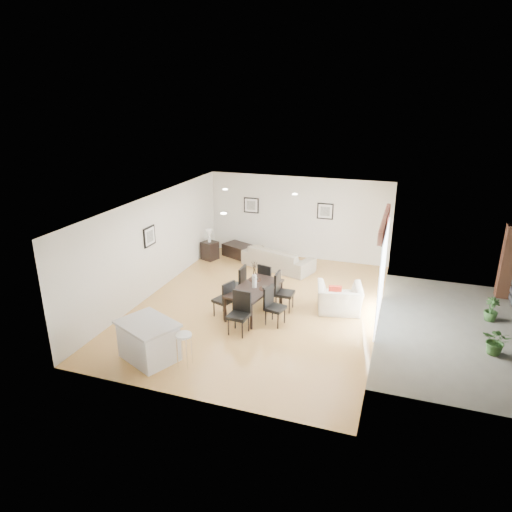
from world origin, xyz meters
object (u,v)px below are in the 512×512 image
(dining_chair_wnear, at_px, (226,297))
(kitchen_island, at_px, (149,340))
(armchair, at_px, (339,299))
(coffee_table, at_px, (239,251))
(dining_table, at_px, (254,290))
(dining_chair_efar, at_px, (282,289))
(bar_stool, at_px, (184,339))
(dining_chair_enear, at_px, (272,303))
(dining_chair_wfar, at_px, (239,283))
(dining_chair_head, at_px, (240,310))
(dining_chair_foot, at_px, (266,279))
(side_table, at_px, (210,250))
(sofa, at_px, (278,258))

(dining_chair_wnear, height_order, kitchen_island, dining_chair_wnear)
(armchair, xyz_separation_m, coffee_table, (-3.83, 3.02, -0.14))
(dining_table, xyz_separation_m, dining_chair_efar, (0.58, 0.42, -0.07))
(coffee_table, height_order, bar_stool, bar_stool)
(armchair, height_order, dining_chair_efar, dining_chair_efar)
(dining_table, distance_m, bar_stool, 2.74)
(armchair, xyz_separation_m, dining_chair_enear, (-1.41, -1.14, 0.17))
(armchair, distance_m, dining_chair_efar, 1.46)
(dining_chair_wnear, bearing_deg, coffee_table, -143.73)
(dining_table, distance_m, dining_chair_wfar, 0.71)
(coffee_table, bearing_deg, dining_chair_efar, -30.87)
(dining_chair_efar, relative_size, dining_chair_head, 1.00)
(dining_chair_enear, distance_m, dining_chair_foot, 1.55)
(dining_chair_head, height_order, dining_chair_foot, dining_chair_head)
(dining_table, xyz_separation_m, dining_chair_wfar, (-0.58, 0.41, -0.06))
(side_table, distance_m, kitchen_island, 6.04)
(dining_table, xyz_separation_m, kitchen_island, (-1.38, -2.68, -0.20))
(dining_table, distance_m, dining_chair_foot, 1.03)
(armchair, bearing_deg, bar_stool, 40.59)
(armchair, distance_m, dining_chair_foot, 2.04)
(sofa, xyz_separation_m, dining_chair_foot, (0.29, -2.12, 0.18))
(dining_chair_enear, height_order, bar_stool, dining_chair_enear)
(sofa, xyz_separation_m, dining_chair_efar, (0.89, -2.73, 0.22))
(kitchen_island, relative_size, bar_stool, 2.03)
(dining_chair_wnear, relative_size, kitchen_island, 0.65)
(coffee_table, xyz_separation_m, kitchen_island, (0.47, -6.44, 0.21))
(sofa, xyz_separation_m, side_table, (-2.36, 0.07, -0.03))
(dining_chair_wfar, distance_m, coffee_table, 3.60)
(dining_chair_wfar, height_order, dining_chair_foot, dining_chair_wfar)
(sofa, distance_m, dining_chair_efar, 2.88)
(dining_chair_wnear, xyz_separation_m, dining_chair_wfar, (0.01, 0.86, 0.04))
(dining_chair_efar, bearing_deg, dining_chair_enear, -179.31)
(dining_chair_wfar, bearing_deg, dining_table, 54.11)
(dining_chair_wnear, relative_size, dining_chair_head, 0.95)
(armchair, height_order, coffee_table, armchair)
(dining_table, bearing_deg, side_table, 140.44)
(dining_chair_foot, height_order, coffee_table, dining_chair_foot)
(dining_chair_efar, height_order, dining_chair_head, same)
(dining_chair_enear, height_order, coffee_table, dining_chair_enear)
(dining_chair_wfar, height_order, bar_stool, dining_chair_wfar)
(sofa, relative_size, dining_chair_wnear, 2.41)
(bar_stool, bearing_deg, side_table, 109.71)
(dining_chair_wnear, xyz_separation_m, coffee_table, (-1.26, 4.20, -0.32))
(dining_chair_wfar, height_order, dining_chair_efar, dining_chair_wfar)
(dining_table, bearing_deg, dining_chair_head, -78.87)
(armchair, xyz_separation_m, side_table, (-4.66, 2.48, -0.05))
(dining_chair_foot, height_order, side_table, dining_chair_foot)
(armchair, xyz_separation_m, dining_chair_efar, (-1.41, -0.33, 0.20))
(sofa, height_order, dining_chair_wnear, dining_chair_wnear)
(dining_chair_wnear, height_order, coffee_table, dining_chair_wnear)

